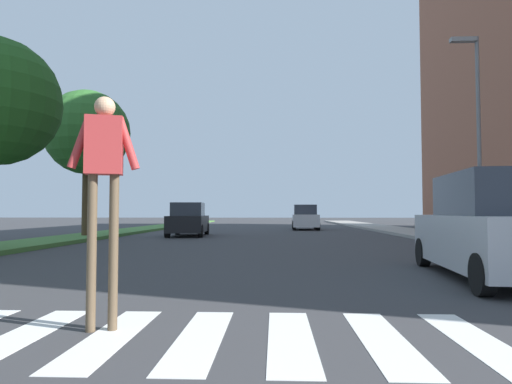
# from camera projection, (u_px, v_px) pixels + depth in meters

# --- Properties ---
(ground_plane) EXTENTS (140.00, 140.00, 0.00)m
(ground_plane) POSITION_uv_depth(u_px,v_px,m) (263.00, 232.00, 26.99)
(ground_plane) COLOR #38383A
(crosswalk) EXTENTS (5.85, 2.20, 0.01)m
(crosswalk) POSITION_uv_depth(u_px,v_px,m) (200.00, 337.00, 4.41)
(crosswalk) COLOR silver
(crosswalk) RESTS_ON ground_plane
(median_strip) EXTENTS (2.47, 64.00, 0.15)m
(median_strip) POSITION_uv_depth(u_px,v_px,m) (117.00, 232.00, 25.34)
(median_strip) COLOR #477A38
(median_strip) RESTS_ON ground_plane
(tree_far) EXTENTS (4.01, 4.01, 6.91)m
(tree_far) POSITION_uv_depth(u_px,v_px,m) (87.00, 133.00, 21.15)
(tree_far) COLOR #4C3823
(tree_far) RESTS_ON median_strip
(sidewalk_right) EXTENTS (3.00, 64.00, 0.15)m
(sidewalk_right) POSITION_uv_depth(u_px,v_px,m) (417.00, 233.00, 24.63)
(sidewalk_right) COLOR #9E9991
(sidewalk_right) RESTS_ON ground_plane
(street_lamp_right) EXTENTS (1.02, 0.24, 7.50)m
(street_lamp_right) POSITION_uv_depth(u_px,v_px,m) (476.00, 120.00, 16.04)
(street_lamp_right) COLOR slate
(street_lamp_right) RESTS_ON sidewalk_right
(pedestrian_performer) EXTENTS (0.74, 0.33, 2.49)m
(pedestrian_performer) POSITION_uv_depth(u_px,v_px,m) (104.00, 173.00, 4.72)
(pedestrian_performer) COLOR brown
(pedestrian_performer) RESTS_ON ground_plane
(suv_crossing) EXTENTS (2.36, 4.76, 1.97)m
(suv_crossing) POSITION_uv_depth(u_px,v_px,m) (496.00, 229.00, 8.23)
(suv_crossing) COLOR #B7B7BC
(suv_crossing) RESTS_ON ground_plane
(sedan_midblock) EXTENTS (2.04, 4.10, 1.73)m
(sedan_midblock) POSITION_uv_depth(u_px,v_px,m) (188.00, 221.00, 23.06)
(sedan_midblock) COLOR black
(sedan_midblock) RESTS_ON ground_plane
(sedan_distant) EXTENTS (1.93, 4.06, 1.76)m
(sedan_distant) POSITION_uv_depth(u_px,v_px,m) (305.00, 218.00, 31.48)
(sedan_distant) COLOR silver
(sedan_distant) RESTS_ON ground_plane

